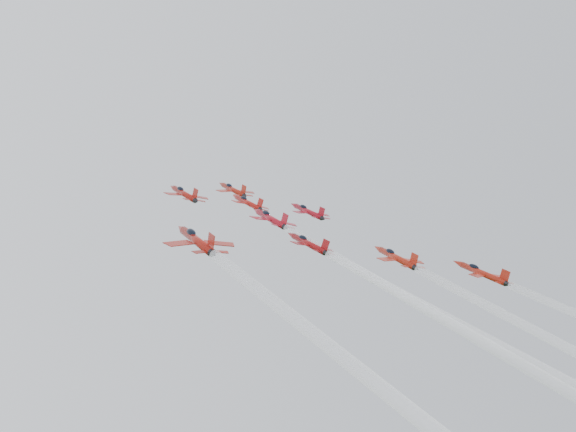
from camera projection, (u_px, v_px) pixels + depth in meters
jet_lead at (233, 189)px, 170.97m from camera, size 9.05×11.87×6.57m
jet_row2_left at (184, 193)px, 150.23m from camera, size 9.04×11.86×6.56m
jet_row2_center at (248, 202)px, 158.84m from camera, size 8.59×11.27×6.23m
jet_row2_right at (308, 211)px, 167.69m from camera, size 9.08×11.92×6.59m
jet_center at (439, 313)px, 108.11m from camera, size 9.83×96.03×48.25m
jet_rear_farleft at (429, 407)px, 71.44m from camera, size 10.65×104.06×52.28m
jet_rear_left at (487, 344)px, 98.06m from camera, size 8.71×85.13×42.77m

